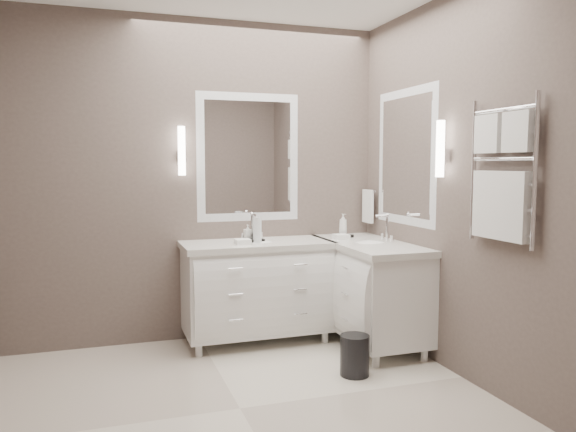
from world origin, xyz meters
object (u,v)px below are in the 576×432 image
object	(u,v)px
towel_ladder	(501,180)
waste_bin	(355,355)
vanity_back	(257,285)
vanity_right	(369,286)

from	to	relation	value
towel_ladder	waste_bin	xyz separation A→B (m)	(-0.65, 0.67, -1.25)
towel_ladder	vanity_back	bearing A→B (deg)	124.10
vanity_back	vanity_right	distance (m)	0.93
vanity_back	waste_bin	world-z (taller)	vanity_back
towel_ladder	vanity_right	bearing A→B (deg)	99.84
vanity_right	towel_ladder	size ratio (longest dim) A/B	1.38
vanity_right	waste_bin	world-z (taller)	vanity_right
vanity_back	waste_bin	xyz separation A→B (m)	(0.45, -0.95, -0.34)
vanity_back	waste_bin	distance (m)	1.11
vanity_back	vanity_right	xyz separation A→B (m)	(0.88, -0.33, 0.00)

